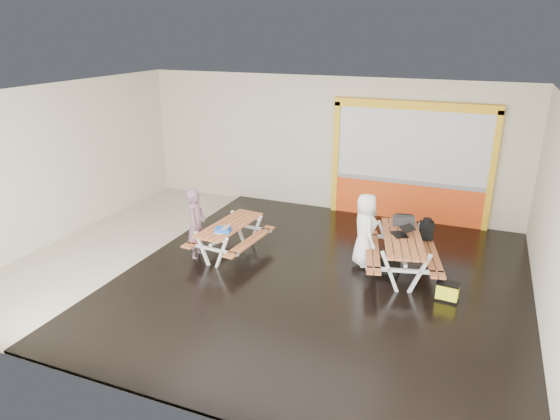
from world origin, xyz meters
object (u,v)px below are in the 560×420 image
at_px(picnic_table_right, 402,246).
at_px(toolbox, 404,221).
at_px(laptop_left, 222,230).
at_px(blue_pouch, 223,230).
at_px(person_left, 197,224).
at_px(backpack, 427,229).
at_px(dark_case, 387,267).
at_px(laptop_right, 402,232).
at_px(person_right, 365,230).
at_px(fluke_bag, 447,292).
at_px(picnic_table_left, 230,231).

height_order(picnic_table_right, toolbox, toolbox).
height_order(laptop_left, blue_pouch, laptop_left).
bearing_deg(person_left, backpack, -81.59).
bearing_deg(dark_case, laptop_right, 30.75).
xyz_separation_m(person_right, blue_pouch, (-2.70, -0.92, -0.08)).
xyz_separation_m(blue_pouch, fluke_bag, (4.40, 0.15, -0.56)).
distance_m(picnic_table_right, toolbox, 0.71).
height_order(backpack, dark_case, backpack).
bearing_deg(toolbox, person_left, -160.04).
bearing_deg(dark_case, backpack, 52.13).
bearing_deg(laptop_right, person_right, -172.88).
height_order(picnic_table_left, person_right, person_right).
xyz_separation_m(laptop_right, fluke_bag, (0.99, -0.86, -0.66)).
bearing_deg(backpack, blue_pouch, -156.43).
xyz_separation_m(person_left, fluke_bag, (5.07, 0.06, -0.55)).
relative_size(picnic_table_right, person_right, 1.55).
relative_size(person_right, blue_pouch, 4.96).
height_order(laptop_right, fluke_bag, laptop_right).
relative_size(laptop_right, fluke_bag, 1.27).
bearing_deg(picnic_table_right, backpack, 64.62).
distance_m(picnic_table_right, laptop_right, 0.27).
xyz_separation_m(person_left, laptop_right, (4.08, 0.92, 0.10)).
distance_m(person_right, dark_case, 0.87).
bearing_deg(person_left, laptop_right, -88.28).
height_order(dark_case, fluke_bag, fluke_bag).
height_order(person_left, toolbox, person_left).
bearing_deg(laptop_left, toolbox, 24.49).
relative_size(laptop_left, toolbox, 0.75).
distance_m(backpack, fluke_bag, 1.71).
distance_m(toolbox, backpack, 0.50).
distance_m(backpack, dark_case, 1.17).
bearing_deg(toolbox, laptop_left, -155.51).
relative_size(laptop_left, dark_case, 0.76).
xyz_separation_m(picnic_table_right, fluke_bag, (0.96, -0.75, -0.41)).
bearing_deg(fluke_bag, blue_pouch, -178.10).
bearing_deg(fluke_bag, laptop_left, -178.18).
xyz_separation_m(toolbox, backpack, (0.46, 0.12, -0.16)).
bearing_deg(backpack, laptop_right, -120.86).
distance_m(picnic_table_left, picnic_table_right, 3.55).
bearing_deg(person_right, laptop_left, 80.45).
bearing_deg(toolbox, person_right, -135.86).
xyz_separation_m(laptop_left, backpack, (3.83, 1.65, -0.02)).
height_order(picnic_table_left, backpack, backpack).
bearing_deg(backpack, toolbox, -165.56).
height_order(person_right, laptop_right, person_right).
relative_size(laptop_right, backpack, 1.15).
bearing_deg(picnic_table_right, person_left, -168.80).
relative_size(backpack, dark_case, 1.00).
bearing_deg(backpack, person_right, -146.00).
bearing_deg(laptop_right, fluke_bag, -41.03).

